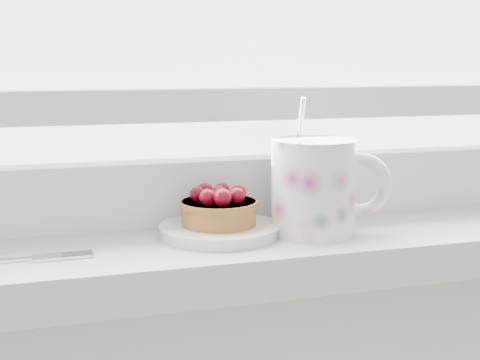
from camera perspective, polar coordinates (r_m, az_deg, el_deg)
name	(u,v)px	position (r m, az deg, el deg)	size (l,w,h in m)	color
saucer	(219,230)	(0.69, -1.81, -4.29)	(0.12, 0.12, 0.01)	silver
raspberry_tart	(219,208)	(0.68, -1.82, -2.39)	(0.08, 0.08, 0.04)	brown
floral_mug	(317,185)	(0.69, 6.56, -0.41)	(0.13, 0.11, 0.14)	silver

